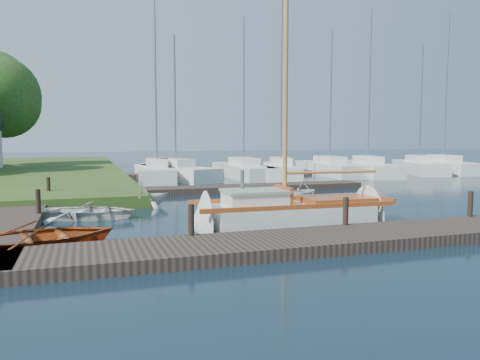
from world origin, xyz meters
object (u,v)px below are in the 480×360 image
object	(u,v)px
tender_b	(145,193)
marina_boat_1	(176,171)
mooring_post_3	(470,204)
marina_boat_6	(419,166)
tender_d	(304,189)
tender_c	(278,198)
sailboat	(295,215)
dinghy	(37,234)
marina_boat_0	(157,171)
marina_boat_7	(443,165)
marina_boat_2	(244,169)
marina_boat_4	(330,167)
mooring_post_5	(49,186)
marina_boat_5	(368,167)
tender_a	(88,209)
mooring_post_2	(346,211)
marina_boat_3	(281,169)
mooring_post_1	(191,220)
mooring_post_4	(38,201)

from	to	relation	value
tender_b	marina_boat_1	distance (m)	12.06
mooring_post_3	marina_boat_1	size ratio (longest dim) A/B	0.09
marina_boat_6	tender_d	bearing A→B (deg)	148.18
tender_c	sailboat	bearing A→B (deg)	-176.74
dinghy	sailboat	bearing A→B (deg)	-96.90
marina_boat_0	marina_boat_7	world-z (taller)	marina_boat_7
sailboat	marina_boat_2	world-z (taller)	marina_boat_2
mooring_post_3	marina_boat_6	size ratio (longest dim) A/B	0.08
tender_b	marina_boat_4	size ratio (longest dim) A/B	0.20
mooring_post_5	marina_boat_0	size ratio (longest dim) A/B	0.07
dinghy	marina_boat_5	world-z (taller)	marina_boat_5
sailboat	marina_boat_6	world-z (taller)	marina_boat_6
tender_a	sailboat	bearing A→B (deg)	-101.00
tender_b	marina_boat_4	xyz separation A→B (m)	(15.20, 11.99, 0.00)
marina_boat_2	marina_boat_4	distance (m)	6.92
mooring_post_2	marina_boat_4	bearing A→B (deg)	61.74
tender_d	marina_boat_4	xyz separation A→B (m)	(8.18, 12.23, 0.07)
mooring_post_2	marina_boat_7	bearing A→B (deg)	42.61
sailboat	marina_boat_3	bearing A→B (deg)	70.30
mooring_post_1	sailboat	distance (m)	4.18
marina_boat_3	marina_boat_7	size ratio (longest dim) A/B	0.99
marina_boat_6	tender_b	bearing A→B (deg)	138.31
tender_d	dinghy	bearing A→B (deg)	87.77
mooring_post_1	mooring_post_2	distance (m)	4.50
mooring_post_2	marina_boat_6	size ratio (longest dim) A/B	0.08
marina_boat_0	marina_boat_2	bearing A→B (deg)	-85.84
mooring_post_2	marina_boat_1	size ratio (longest dim) A/B	0.09
marina_boat_1	dinghy	bearing A→B (deg)	138.55
marina_boat_5	dinghy	bearing A→B (deg)	145.72
marina_boat_6	dinghy	bearing A→B (deg)	146.17
dinghy	marina_boat_3	distance (m)	22.69
tender_c	marina_boat_5	bearing A→B (deg)	-25.69
tender_b	marina_boat_2	size ratio (longest dim) A/B	0.20
mooring_post_2	tender_b	bearing A→B (deg)	122.43
mooring_post_1	dinghy	distance (m)	3.82
marina_boat_3	mooring_post_3	bearing A→B (deg)	-165.56
mooring_post_1	dinghy	size ratio (longest dim) A/B	0.21
mooring_post_5	marina_boat_7	xyz separation A→B (m)	(28.89, 8.75, -0.12)
marina_boat_1	mooring_post_4	bearing A→B (deg)	132.19
mooring_post_3	tender_d	size ratio (longest dim) A/B	0.42
mooring_post_5	marina_boat_6	world-z (taller)	marina_boat_6
dinghy	tender_c	distance (m)	9.93
mooring_post_2	marina_boat_3	world-z (taller)	marina_boat_3
mooring_post_5	mooring_post_4	bearing A→B (deg)	-90.00
tender_b	marina_boat_0	distance (m)	12.31
mooring_post_4	marina_boat_2	distance (m)	18.60
tender_a	marina_boat_2	bearing A→B (deg)	-18.92
marina_boat_1	marina_boat_3	size ratio (longest dim) A/B	0.75
mooring_post_1	mooring_post_4	bearing A→B (deg)	128.66
tender_b	marina_boat_6	xyz separation A→B (m)	(22.74, 11.30, -0.00)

